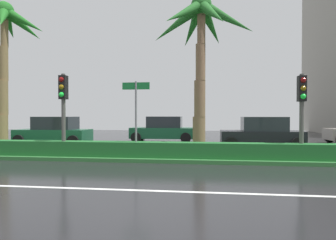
{
  "coord_description": "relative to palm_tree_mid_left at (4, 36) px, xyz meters",
  "views": [
    {
      "loc": [
        0.92,
        -5.02,
        1.81
      ],
      "look_at": [
        -1.03,
        10.26,
        1.56
      ],
      "focal_mm": 31.98,
      "sensor_mm": 36.0,
      "label": 1
    }
  ],
  "objects": [
    {
      "name": "ground_plane",
      "position": [
        8.97,
        0.38,
        -5.78
      ],
      "size": [
        90.0,
        42.0,
        0.1
      ],
      "primitive_type": "cube",
      "color": "black"
    },
    {
      "name": "near_lane_divider_stripe",
      "position": [
        8.97,
        -6.62,
        -5.72
      ],
      "size": [
        81.0,
        0.14,
        0.01
      ],
      "primitive_type": "cube",
      "color": "white",
      "rests_on": "ground_plane"
    },
    {
      "name": "median_strip",
      "position": [
        8.97,
        -0.62,
        -5.65
      ],
      "size": [
        85.5,
        4.0,
        0.15
      ],
      "primitive_type": "cube",
      "color": "#2D6B33",
      "rests_on": "ground_plane"
    },
    {
      "name": "median_hedge",
      "position": [
        8.97,
        -2.02,
        -5.28
      ],
      "size": [
        76.5,
        0.7,
        0.6
      ],
      "color": "#1E6028",
      "rests_on": "median_strip"
    },
    {
      "name": "palm_tree_mid_left",
      "position": [
        0.0,
        0.0,
        0.0
      ],
      "size": [
        4.25,
        4.0,
        7.26
      ],
      "color": "olive",
      "rests_on": "median_strip"
    },
    {
      "name": "palm_tree_centre_left",
      "position": [
        9.64,
        -0.38,
        -0.32
      ],
      "size": [
        4.63,
        4.51,
        6.93
      ],
      "color": "brown",
      "rests_on": "median_strip"
    },
    {
      "name": "traffic_signal_median_left",
      "position": [
        4.14,
        -2.17,
        -3.28
      ],
      "size": [
        0.28,
        0.43,
        3.34
      ],
      "color": "#4C4C47",
      "rests_on": "median_strip"
    },
    {
      "name": "traffic_signal_median_right",
      "position": [
        13.44,
        -1.92,
        -3.37
      ],
      "size": [
        0.28,
        0.43,
        3.21
      ],
      "color": "#4C4C47",
      "rests_on": "median_strip"
    },
    {
      "name": "street_name_sign",
      "position": [
        7.13,
        -2.05,
        -3.65
      ],
      "size": [
        1.1,
        0.08,
        3.0
      ],
      "color": "slate",
      "rests_on": "median_strip"
    },
    {
      "name": "car_in_traffic_leading",
      "position": [
        0.85,
        3.23,
        -4.9
      ],
      "size": [
        4.3,
        2.02,
        1.72
      ],
      "rotation": [
        0.0,
        0.0,
        3.14
      ],
      "color": "#195133",
      "rests_on": "ground_plane"
    },
    {
      "name": "car_in_traffic_second",
      "position": [
        6.97,
        6.59,
        -4.9
      ],
      "size": [
        4.3,
        2.02,
        1.72
      ],
      "rotation": [
        0.0,
        0.0,
        3.14
      ],
      "color": "#195133",
      "rests_on": "ground_plane"
    },
    {
      "name": "car_in_traffic_third",
      "position": [
        12.89,
        3.08,
        -4.9
      ],
      "size": [
        4.3,
        2.02,
        1.72
      ],
      "rotation": [
        0.0,
        0.0,
        3.14
      ],
      "color": "black",
      "rests_on": "ground_plane"
    }
  ]
}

